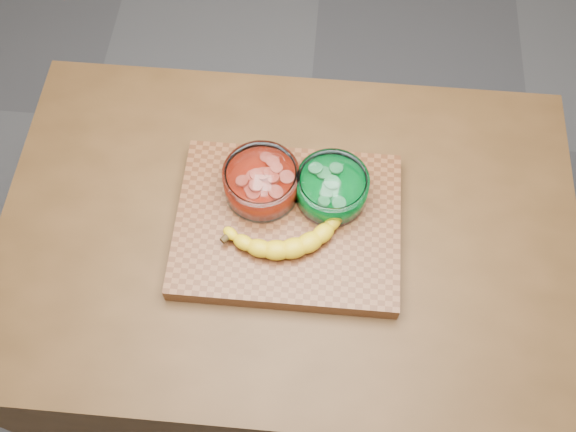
{
  "coord_description": "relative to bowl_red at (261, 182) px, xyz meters",
  "views": [
    {
      "loc": [
        0.05,
        -0.58,
        2.08
      ],
      "look_at": [
        0.0,
        0.0,
        0.96
      ],
      "focal_mm": 40.0,
      "sensor_mm": 36.0,
      "label": 1
    }
  ],
  "objects": [
    {
      "name": "bowl_green",
      "position": [
        0.14,
        -0.0,
        -0.0
      ],
      "size": [
        0.14,
        0.14,
        0.07
      ],
      "color": "white",
      "rests_on": "cutting_board"
    },
    {
      "name": "banana",
      "position": [
        0.05,
        -0.09,
        -0.02
      ],
      "size": [
        0.27,
        0.17,
        0.04
      ],
      "primitive_type": null,
      "color": "gold",
      "rests_on": "cutting_board"
    },
    {
      "name": "bowl_red",
      "position": [
        0.0,
        0.0,
        0.0
      ],
      "size": [
        0.15,
        0.15,
        0.07
      ],
      "color": "white",
      "rests_on": "cutting_board"
    },
    {
      "name": "counter",
      "position": [
        0.06,
        -0.06,
        -0.52
      ],
      "size": [
        1.2,
        0.8,
        0.9
      ],
      "primitive_type": "cube",
      "color": "#4E3117",
      "rests_on": "ground"
    },
    {
      "name": "ground",
      "position": [
        0.06,
        -0.06,
        -0.97
      ],
      "size": [
        3.5,
        3.5,
        0.0
      ],
      "primitive_type": "plane",
      "color": "#5C5C61",
      "rests_on": "ground"
    },
    {
      "name": "cutting_board",
      "position": [
        0.06,
        -0.06,
        -0.05
      ],
      "size": [
        0.45,
        0.35,
        0.04
      ],
      "primitive_type": "cube",
      "color": "brown",
      "rests_on": "counter"
    }
  ]
}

